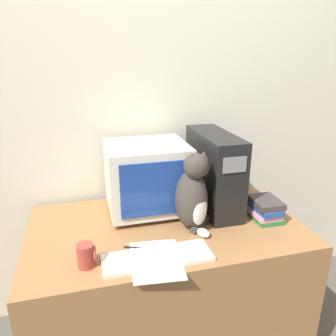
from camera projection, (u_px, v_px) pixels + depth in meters
The scene contains 10 objects.
wall_back at pixel (146, 113), 1.93m from camera, with size 7.00×0.05×2.50m.
desk at pixel (166, 285), 1.80m from camera, with size 1.36×0.79×0.76m.
crt_monitor at pixel (147, 177), 1.76m from camera, with size 0.42×0.38×0.38m.
computer_tower at pixel (214, 171), 1.80m from camera, with size 0.17×0.48×0.43m.
keyboard at pixel (157, 257), 1.39m from camera, with size 0.47×0.16×0.02m.
cat at pixel (193, 196), 1.58m from camera, with size 0.26×0.25×0.40m.
book_stack at pixel (265, 209), 1.71m from camera, with size 0.14×0.19×0.11m.
pen at pixel (140, 248), 1.46m from camera, with size 0.14×0.07×0.01m.
paper_sheet at pixel (156, 260), 1.38m from camera, with size 0.24×0.32×0.00m.
mug at pixel (87, 255), 1.33m from camera, with size 0.08×0.07×0.10m.
Camera 1 is at (-0.37, -1.03, 1.58)m, focal length 35.00 mm.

